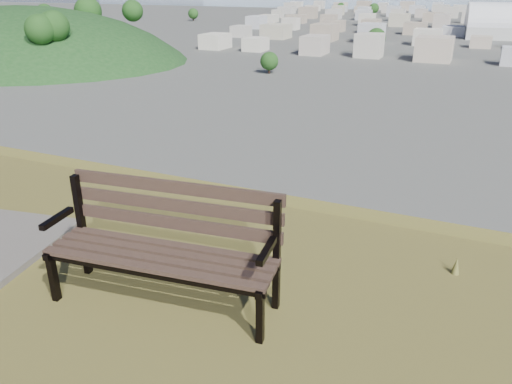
% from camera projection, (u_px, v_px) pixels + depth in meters
% --- Properties ---
extents(park_bench, '(2.05, 0.86, 1.04)m').
position_uv_depth(park_bench, '(166.00, 239.00, 4.27)').
color(park_bench, '#453128').
rests_on(park_bench, hilltop_mesa).
extents(green_wooded_hill, '(151.28, 121.03, 75.64)m').
position_uv_depth(green_wooded_hill, '(24.00, 59.00, 191.02)').
color(green_wooded_hill, '#153815').
rests_on(green_wooded_hill, ground).
extents(city_blocks, '(395.00, 361.00, 7.00)m').
position_uv_depth(city_blocks, '(485.00, 19.00, 343.54)').
color(city_blocks, beige).
rests_on(city_blocks, ground).
extents(city_trees, '(406.52, 387.20, 9.98)m').
position_uv_depth(city_trees, '(434.00, 23.00, 289.33)').
color(city_trees, '#37251B').
rests_on(city_trees, ground).
extents(bay_water, '(2400.00, 700.00, 0.12)m').
position_uv_depth(bay_water, '(490.00, 0.00, 770.53)').
color(bay_water, '#889DAE').
rests_on(bay_water, ground).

